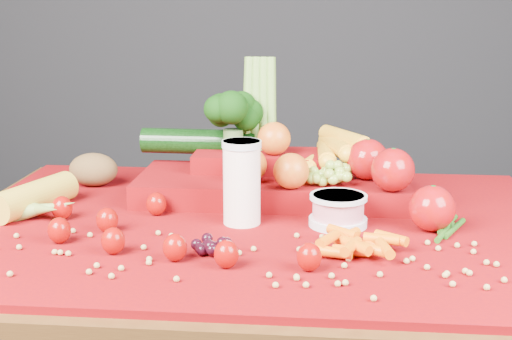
# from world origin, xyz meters

# --- Properties ---
(table) EXTENTS (1.10, 0.80, 0.75)m
(table) POSITION_xyz_m (0.00, 0.00, 0.66)
(table) COLOR #361E0C
(table) RESTS_ON ground
(red_cloth) EXTENTS (1.05, 0.75, 0.01)m
(red_cloth) POSITION_xyz_m (0.00, 0.00, 0.76)
(red_cloth) COLOR #750503
(red_cloth) RESTS_ON table
(milk_glass) EXTENTS (0.07, 0.07, 0.15)m
(milk_glass) POSITION_xyz_m (-0.02, -0.01, 0.84)
(milk_glass) COLOR white
(milk_glass) RESTS_ON red_cloth
(yogurt_bowl) EXTENTS (0.10, 0.10, 0.05)m
(yogurt_bowl) POSITION_xyz_m (0.14, -0.01, 0.79)
(yogurt_bowl) COLOR silver
(yogurt_bowl) RESTS_ON red_cloth
(strawberry_scatter) EXTENTS (0.48, 0.28, 0.05)m
(strawberry_scatter) POSITION_xyz_m (-0.16, -0.13, 0.79)
(strawberry_scatter) COLOR #9B020B
(strawberry_scatter) RESTS_ON red_cloth
(dark_grape_cluster) EXTENTS (0.06, 0.05, 0.03)m
(dark_grape_cluster) POSITION_xyz_m (-0.05, -0.17, 0.78)
(dark_grape_cluster) COLOR black
(dark_grape_cluster) RESTS_ON red_cloth
(soybean_scatter) EXTENTS (0.84, 0.24, 0.01)m
(soybean_scatter) POSITION_xyz_m (0.00, -0.20, 0.77)
(soybean_scatter) COLOR tan
(soybean_scatter) RESTS_ON red_cloth
(corn_ear) EXTENTS (0.23, 0.26, 0.06)m
(corn_ear) POSITION_xyz_m (-0.39, -0.01, 0.78)
(corn_ear) COLOR gold
(corn_ear) RESTS_ON red_cloth
(potato) EXTENTS (0.10, 0.07, 0.07)m
(potato) POSITION_xyz_m (-0.36, 0.21, 0.80)
(potato) COLOR brown
(potato) RESTS_ON red_cloth
(baby_carrot_pile) EXTENTS (0.18, 0.17, 0.03)m
(baby_carrot_pile) POSITION_xyz_m (0.18, -0.14, 0.78)
(baby_carrot_pile) COLOR orange
(baby_carrot_pile) RESTS_ON red_cloth
(green_bean_pile) EXTENTS (0.14, 0.12, 0.01)m
(green_bean_pile) POSITION_xyz_m (0.33, -0.01, 0.77)
(green_bean_pile) COLOR #205613
(green_bean_pile) RESTS_ON red_cloth
(produce_mound) EXTENTS (0.60, 0.36, 0.27)m
(produce_mound) POSITION_xyz_m (0.04, 0.16, 0.82)
(produce_mound) COLOR #750503
(produce_mound) RESTS_ON red_cloth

